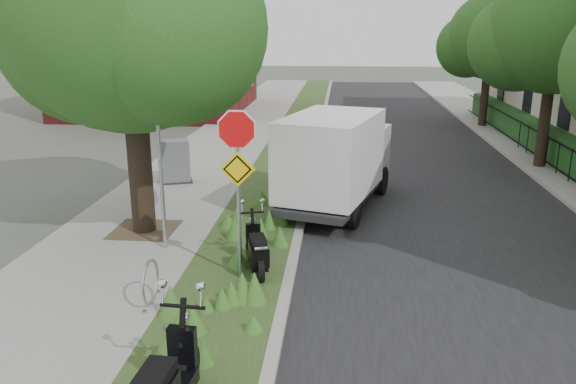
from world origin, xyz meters
name	(u,v)px	position (x,y,z in m)	size (l,w,h in m)	color
ground	(314,299)	(0.00, 0.00, 0.00)	(120.00, 120.00, 0.00)	#4C5147
sidewalk_near	(207,160)	(-4.25, 10.00, 0.06)	(3.50, 60.00, 0.12)	gray
verge	(285,162)	(-1.50, 10.00, 0.06)	(2.00, 60.00, 0.12)	#27411B
kerb_near	(314,162)	(-0.50, 10.00, 0.07)	(0.20, 60.00, 0.13)	#9E9991
road	(417,166)	(3.00, 10.00, 0.01)	(7.00, 60.00, 0.01)	black
kerb_far	(523,167)	(6.50, 10.00, 0.07)	(0.20, 60.00, 0.13)	#9E9991
footpath_far	(576,168)	(8.20, 10.00, 0.06)	(3.20, 60.00, 0.12)	gray
street_tree_main	(126,15)	(-4.08, 2.86, 4.80)	(6.21, 5.54, 7.66)	black
bare_post	(160,154)	(-3.20, 1.80, 2.12)	(0.08, 0.08, 4.00)	#A5A8AD
bike_hoop	(150,282)	(-2.70, -0.60, 0.50)	(0.06, 0.78, 0.77)	#A5A8AD
sign_assembly	(238,160)	(-1.40, 0.58, 2.33)	(0.94, 0.08, 3.22)	#A5A8AD
fence_far	(547,150)	(7.20, 10.00, 0.67)	(0.04, 24.00, 1.00)	black
hedge_far	(569,150)	(7.90, 10.00, 0.67)	(1.00, 24.00, 1.10)	#184016
brick_building	(160,33)	(-9.50, 22.00, 4.21)	(9.40, 10.40, 8.30)	maroon
far_tree_b	(553,33)	(6.94, 10.05, 4.37)	(4.83, 4.31, 6.56)	black
far_tree_c	(489,41)	(6.94, 18.04, 3.95)	(4.37, 3.89, 5.93)	black
scooter_near	(257,254)	(-1.10, 0.76, 0.49)	(0.61, 1.55, 0.75)	black
box_truck	(336,156)	(0.29, 5.19, 1.39)	(3.07, 5.03, 2.13)	#262628
utility_cabinet	(175,162)	(-4.45, 6.89, 0.72)	(1.09, 0.90, 1.25)	#262628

